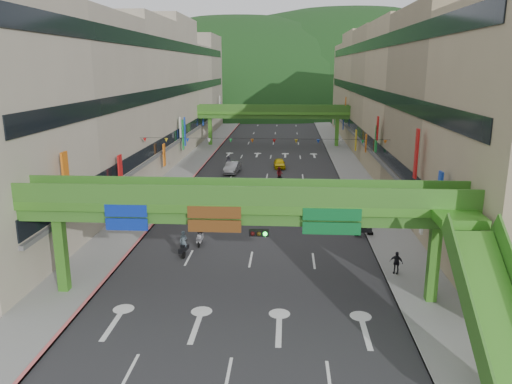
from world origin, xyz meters
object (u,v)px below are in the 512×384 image
Objects in this scene: overpass_near at (258,217)px; scooter_rider_near at (184,245)px; car_yellow at (279,163)px; pedestrian_red at (389,205)px; scooter_rider_mid at (280,175)px; car_silver at (232,168)px.

overpass_near reaches higher than scooter_rider_near.
pedestrian_red reaches higher than car_yellow.
scooter_rider_mid is at bearing 127.68° from pedestrian_red.
scooter_rider_near reaches higher than car_silver.
overpass_near is 40.35m from car_yellow.
pedestrian_red is (10.73, -20.66, 0.12)m from car_yellow.
scooter_rider_mid is 9.32m from car_yellow.
pedestrian_red is at bearing -66.63° from car_yellow.
scooter_rider_mid is at bearing 88.68° from overpass_near.
scooter_rider_near is at bearing -149.45° from pedestrian_red.
car_silver is at bearing -152.52° from car_yellow.
scooter_rider_near is at bearing 129.76° from overpass_near.
car_silver is (0.37, 29.32, -0.13)m from scooter_rider_near.
overpass_near is 14.82× the size of scooter_rider_near.
pedestrian_red is at bearing 59.89° from overpass_near.
scooter_rider_mid is 0.53× the size of car_yellow.
scooter_rider_near is 24.61m from scooter_rider_mid.
scooter_rider_mid is 0.45× the size of car_silver.
car_silver is 7.09m from car_yellow.
scooter_rider_near is 33.65m from car_yellow.
overpass_near is at bearing -91.32° from scooter_rider_mid.
car_yellow is at bearing 79.02° from scooter_rider_near.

